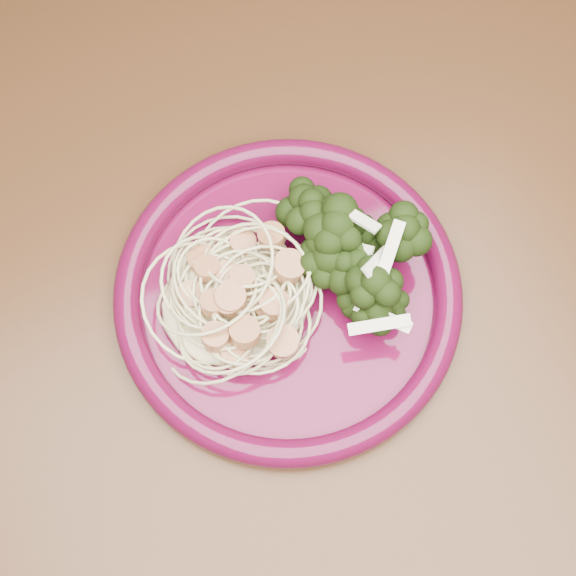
{
  "coord_description": "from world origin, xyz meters",
  "views": [
    {
      "loc": [
        0.04,
        -0.16,
        1.33
      ],
      "look_at": [
        0.12,
        0.04,
        0.77
      ],
      "focal_mm": 50.0,
      "sensor_mm": 36.0,
      "label": 1
    }
  ],
  "objects": [
    {
      "name": "dining_table",
      "position": [
        0.0,
        0.0,
        0.65
      ],
      "size": [
        1.2,
        0.8,
        0.75
      ],
      "color": "#472814",
      "rests_on": "ground"
    },
    {
      "name": "broccoli_pile",
      "position": [
        0.17,
        0.03,
        0.78
      ],
      "size": [
        0.11,
        0.15,
        0.05
      ],
      "primitive_type": "ellipsoid",
      "rotation": [
        0.0,
        0.0,
        -0.19
      ],
      "color": "black",
      "rests_on": "dinner_plate"
    },
    {
      "name": "onion_garnish",
      "position": [
        0.17,
        0.03,
        0.81
      ],
      "size": [
        0.08,
        0.1,
        0.05
      ],
      "primitive_type": null,
      "rotation": [
        0.0,
        0.0,
        -0.19
      ],
      "color": "beige",
      "rests_on": "broccoli_pile"
    },
    {
      "name": "scallop_cluster",
      "position": [
        0.08,
        0.04,
        0.8
      ],
      "size": [
        0.13,
        0.13,
        0.04
      ],
      "primitive_type": null,
      "rotation": [
        0.0,
        0.0,
        -0.19
      ],
      "color": "#BA7A4C",
      "rests_on": "spaghetti_pile"
    },
    {
      "name": "spaghetti_pile",
      "position": [
        0.08,
        0.04,
        0.77
      ],
      "size": [
        0.13,
        0.12,
        0.03
      ],
      "primitive_type": "ellipsoid",
      "rotation": [
        0.0,
        0.0,
        -0.19
      ],
      "color": "beige",
      "rests_on": "dinner_plate"
    },
    {
      "name": "dinner_plate",
      "position": [
        0.12,
        0.04,
        0.76
      ],
      "size": [
        0.31,
        0.31,
        0.02
      ],
      "rotation": [
        0.0,
        0.0,
        -0.19
      ],
      "color": "#500829",
      "rests_on": "dining_table"
    }
  ]
}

